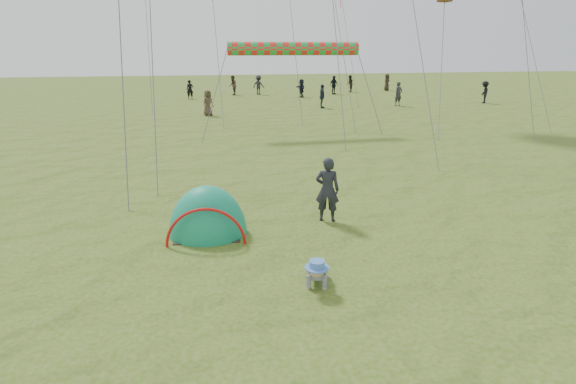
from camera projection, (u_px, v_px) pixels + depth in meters
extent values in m
plane|color=#2F580E|center=(360.00, 268.00, 8.82)|extent=(140.00, 140.00, 0.00)
ellipsoid|color=#177A6A|center=(208.00, 234.00, 10.47)|extent=(1.95, 1.67, 2.33)
imported|color=black|center=(327.00, 190.00, 11.04)|extent=(0.69, 0.57, 1.62)
imported|color=black|center=(190.00, 90.00, 38.36)|extent=(0.62, 0.45, 1.60)
imported|color=black|center=(350.00, 84.00, 44.59)|extent=(0.82, 0.94, 1.65)
imported|color=black|center=(334.00, 85.00, 42.42)|extent=(1.09, 0.84, 1.73)
imported|color=#21212A|center=(259.00, 85.00, 42.27)|extent=(1.31, 1.17, 1.76)
imported|color=#45392B|center=(208.00, 103.00, 28.77)|extent=(0.94, 0.91, 1.62)
imported|color=black|center=(301.00, 88.00, 39.71)|extent=(0.75, 1.54, 1.59)
imported|color=#2C2C31|center=(398.00, 94.00, 33.72)|extent=(0.75, 0.61, 1.77)
imported|color=#40322A|center=(233.00, 85.00, 41.65)|extent=(0.75, 0.93, 1.78)
imported|color=#1F293C|center=(322.00, 96.00, 32.46)|extent=(0.64, 1.06, 1.69)
imported|color=black|center=(484.00, 92.00, 35.45)|extent=(1.01, 1.26, 1.71)
imported|color=black|center=(387.00, 82.00, 46.16)|extent=(0.67, 0.91, 1.69)
cylinder|color=red|center=(294.00, 49.00, 22.08)|extent=(6.54, 0.64, 0.64)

